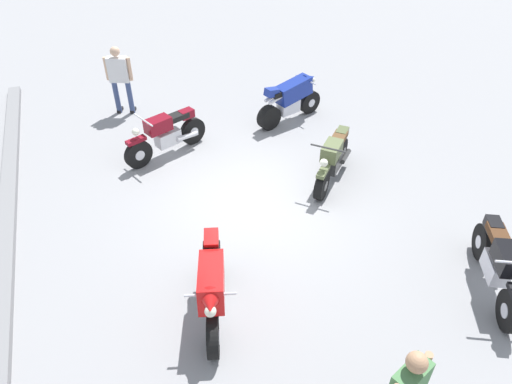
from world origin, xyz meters
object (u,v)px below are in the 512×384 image
(motorcycle_olive_vintage, at_px, (333,160))
(person_in_white_shirt, at_px, (119,76))
(motorcycle_blue_sportbike, at_px, (291,99))
(motorcycle_red_sportbike, at_px, (212,286))
(motorcycle_black_cruiser, at_px, (499,265))
(motorcycle_maroon_cruiser, at_px, (166,134))

(motorcycle_olive_vintage, bearing_deg, person_in_white_shirt, -96.71)
(motorcycle_blue_sportbike, xyz_separation_m, motorcycle_red_sportbike, (-5.09, 3.54, 0.00))
(motorcycle_red_sportbike, xyz_separation_m, person_in_white_shirt, (6.98, 0.29, 0.42))
(motorcycle_black_cruiser, xyz_separation_m, motorcycle_red_sportbike, (1.11, 4.30, 0.07))
(motorcycle_blue_sportbike, relative_size, motorcycle_red_sportbike, 1.00)
(motorcycle_olive_vintage, bearing_deg, motorcycle_red_sportbike, -8.71)
(motorcycle_black_cruiser, height_order, motorcycle_olive_vintage, motorcycle_black_cruiser)
(motorcycle_maroon_cruiser, height_order, motorcycle_olive_vintage, motorcycle_maroon_cruiser)
(motorcycle_red_sportbike, bearing_deg, person_in_white_shirt, -160.37)
(motorcycle_maroon_cruiser, bearing_deg, motorcycle_olive_vintage, 122.34)
(motorcycle_maroon_cruiser, xyz_separation_m, person_in_white_shirt, (2.37, 0.60, 0.50))
(motorcycle_blue_sportbike, distance_m, person_in_white_shirt, 4.30)
(person_in_white_shirt, bearing_deg, motorcycle_maroon_cruiser, -141.91)
(motorcycle_black_cruiser, bearing_deg, motorcycle_blue_sportbike, -145.76)
(motorcycle_black_cruiser, relative_size, motorcycle_olive_vintage, 1.28)
(motorcycle_maroon_cruiser, height_order, motorcycle_black_cruiser, same)
(motorcycle_maroon_cruiser, relative_size, motorcycle_black_cruiser, 1.04)
(motorcycle_black_cruiser, relative_size, motorcycle_blue_sportbike, 1.00)
(person_in_white_shirt, bearing_deg, motorcycle_black_cruiser, -126.62)
(person_in_white_shirt, bearing_deg, motorcycle_red_sportbike, -153.80)
(motorcycle_maroon_cruiser, relative_size, person_in_white_shirt, 1.13)
(motorcycle_black_cruiser, distance_m, person_in_white_shirt, 9.32)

